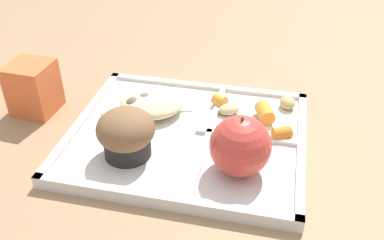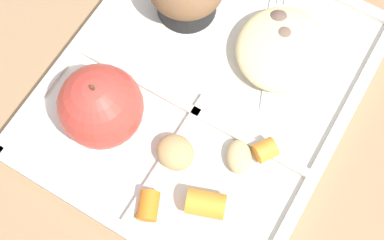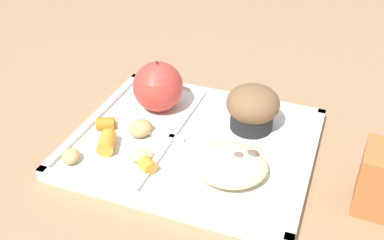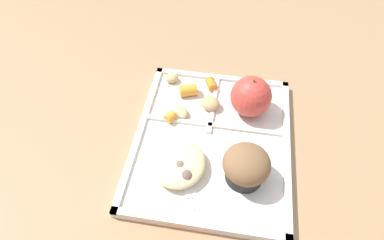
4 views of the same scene
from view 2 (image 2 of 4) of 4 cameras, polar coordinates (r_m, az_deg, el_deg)
ground at (r=0.56m, az=1.40°, el=3.30°), size 6.00×6.00×0.00m
lunch_tray at (r=0.56m, az=1.38°, el=3.56°), size 0.36×0.30×0.02m
green_apple at (r=0.50m, az=-10.01°, el=1.46°), size 0.08×0.08×0.09m
carrot_slice_tilted at (r=0.52m, az=8.07°, el=-3.31°), size 0.03×0.03×0.02m
carrot_slice_edge at (r=0.50m, az=1.52°, el=-9.22°), size 0.04×0.04×0.02m
carrot_slice_small at (r=0.50m, az=-4.82°, el=-9.40°), size 0.03×0.03×0.02m
potato_chunk_small at (r=0.52m, az=5.19°, el=-4.07°), size 0.04×0.04×0.02m
potato_chunk_browned at (r=0.51m, az=-1.86°, el=-3.56°), size 0.05×0.05×0.02m
egg_noodle_pile at (r=0.56m, az=9.90°, el=7.75°), size 0.10×0.10×0.03m
meatball_center at (r=0.56m, az=9.92°, el=6.87°), size 0.03×0.03×0.03m
meatball_back at (r=0.57m, az=9.93°, el=8.68°), size 0.03×0.03×0.03m
meatball_front at (r=0.58m, az=9.41°, el=10.40°), size 0.03×0.03×0.03m
plastic_fork at (r=0.58m, az=8.94°, el=8.98°), size 0.15×0.07×0.00m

